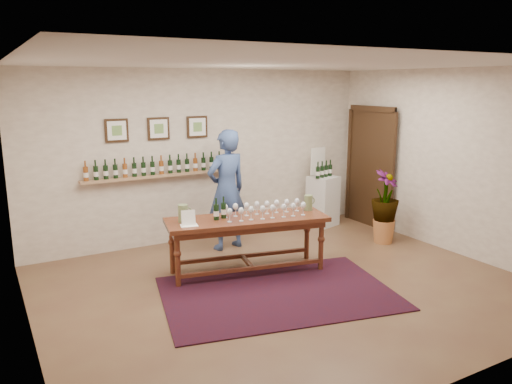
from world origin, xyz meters
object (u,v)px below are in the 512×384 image
display_pedestal (323,201)px  potted_plant (385,207)px  person (227,190)px  tasting_table (247,226)px

display_pedestal → potted_plant: bearing=-80.1°
display_pedestal → person: bearing=-171.2°
display_pedestal → potted_plant: size_ratio=0.88×
tasting_table → potted_plant: potted_plant is taller
display_pedestal → person: (-2.12, -0.33, 0.49)m
potted_plant → person: size_ratio=0.55×
potted_plant → person: 2.59m
display_pedestal → potted_plant: (0.24, -1.35, 0.15)m
display_pedestal → person: 2.20m
person → potted_plant: bearing=147.7°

